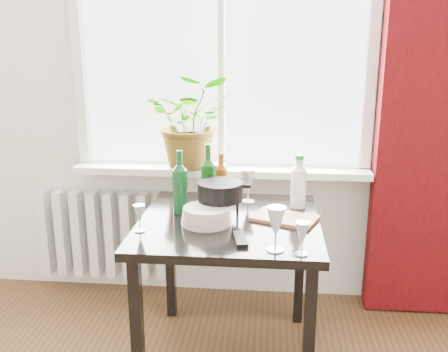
# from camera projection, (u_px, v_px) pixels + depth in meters

# --- Properties ---
(window) EXTENTS (1.72, 0.08, 1.62)m
(window) POSITION_uv_depth(u_px,v_px,m) (222.00, 33.00, 2.79)
(window) COLOR white
(window) RESTS_ON ground
(windowsill) EXTENTS (1.72, 0.20, 0.04)m
(windowsill) POSITION_uv_depth(u_px,v_px,m) (221.00, 170.00, 2.92)
(windowsill) COLOR white
(windowsill) RESTS_ON ground
(curtain) EXTENTS (0.50, 0.12, 2.56)m
(curtain) POSITION_uv_depth(u_px,v_px,m) (428.00, 91.00, 2.67)
(curtain) COLOR #3C0508
(curtain) RESTS_ON ground
(radiator) EXTENTS (0.80, 0.10, 0.55)m
(radiator) POSITION_uv_depth(u_px,v_px,m) (103.00, 234.00, 3.14)
(radiator) COLOR white
(radiator) RESTS_ON ground
(table) EXTENTS (0.85, 0.85, 0.74)m
(table) POSITION_uv_depth(u_px,v_px,m) (229.00, 238.00, 2.39)
(table) COLOR black
(table) RESTS_ON ground
(potted_plant) EXTENTS (0.52, 0.46, 0.53)m
(potted_plant) POSITION_uv_depth(u_px,v_px,m) (192.00, 121.00, 2.85)
(potted_plant) COLOR #336C1C
(potted_plant) RESTS_ON windowsill
(wine_bottle_left) EXTENTS (0.10, 0.10, 0.32)m
(wine_bottle_left) POSITION_uv_depth(u_px,v_px,m) (180.00, 181.00, 2.42)
(wine_bottle_left) COLOR #0C3E19
(wine_bottle_left) RESTS_ON table
(wine_bottle_right) EXTENTS (0.08, 0.08, 0.33)m
(wine_bottle_right) POSITION_uv_depth(u_px,v_px,m) (208.00, 175.00, 2.51)
(wine_bottle_right) COLOR #0C400E
(wine_bottle_right) RESTS_ON table
(bottle_amber) EXTENTS (0.07, 0.07, 0.26)m
(bottle_amber) POSITION_uv_depth(u_px,v_px,m) (221.00, 178.00, 2.59)
(bottle_amber) COLOR #79350D
(bottle_amber) RESTS_ON table
(cleaning_bottle) EXTENTS (0.09, 0.09, 0.27)m
(cleaning_bottle) POSITION_uv_depth(u_px,v_px,m) (299.00, 181.00, 2.51)
(cleaning_bottle) COLOR white
(cleaning_bottle) RESTS_ON table
(wineglass_front_right) EXTENTS (0.10, 0.10, 0.19)m
(wineglass_front_right) POSITION_uv_depth(u_px,v_px,m) (276.00, 228.00, 1.99)
(wineglass_front_right) COLOR silver
(wineglass_front_right) RESTS_ON table
(wineglass_far_right) EXTENTS (0.08, 0.08, 0.14)m
(wineglass_far_right) POSITION_uv_depth(u_px,v_px,m) (302.00, 238.00, 1.96)
(wineglass_far_right) COLOR silver
(wineglass_far_right) RESTS_ON table
(wineglass_back_center) EXTENTS (0.10, 0.10, 0.18)m
(wineglass_back_center) POSITION_uv_depth(u_px,v_px,m) (248.00, 185.00, 2.60)
(wineglass_back_center) COLOR silver
(wineglass_back_center) RESTS_ON table
(wineglass_back_left) EXTENTS (0.10, 0.10, 0.18)m
(wineglass_back_left) POSITION_uv_depth(u_px,v_px,m) (219.00, 180.00, 2.70)
(wineglass_back_left) COLOR silver
(wineglass_back_left) RESTS_ON table
(wineglass_front_left) EXTENTS (0.06, 0.06, 0.13)m
(wineglass_front_left) POSITION_uv_depth(u_px,v_px,m) (139.00, 218.00, 2.20)
(wineglass_front_left) COLOR silver
(wineglass_front_left) RESTS_ON table
(plate_stack) EXTENTS (0.31, 0.31, 0.08)m
(plate_stack) POSITION_uv_depth(u_px,v_px,m) (207.00, 216.00, 2.31)
(plate_stack) COLOR beige
(plate_stack) RESTS_ON table
(fondue_pot) EXTENTS (0.29, 0.26, 0.17)m
(fondue_pot) POSITION_uv_depth(u_px,v_px,m) (220.00, 199.00, 2.40)
(fondue_pot) COLOR black
(fondue_pot) RESTS_ON table
(tv_remote) EXTENTS (0.07, 0.17, 0.02)m
(tv_remote) POSITION_uv_depth(u_px,v_px,m) (241.00, 239.00, 2.11)
(tv_remote) COLOR black
(tv_remote) RESTS_ON table
(cutting_board) EXTENTS (0.34, 0.29, 0.02)m
(cutting_board) POSITION_uv_depth(u_px,v_px,m) (285.00, 218.00, 2.36)
(cutting_board) COLOR #A7644B
(cutting_board) RESTS_ON table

